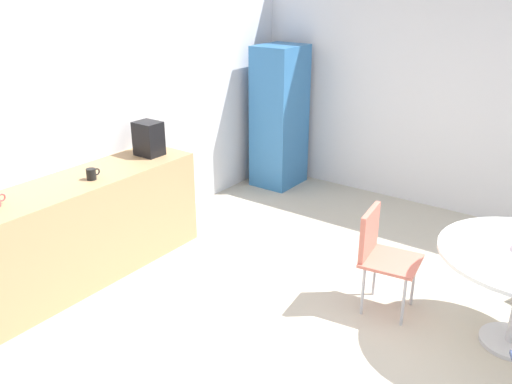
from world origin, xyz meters
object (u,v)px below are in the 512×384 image
object	(u,v)px
mug_white	(92,174)
coffee_maker	(149,139)
chair_coral	(380,248)
locker_cabinet	(279,117)

from	to	relation	value
mug_white	coffee_maker	distance (m)	0.76
chair_coral	coffee_maker	xyz separation A→B (m)	(-0.20, 2.28, 0.54)
chair_coral	mug_white	xyz separation A→B (m)	(-0.95, 2.18, 0.43)
chair_coral	locker_cabinet	bearing A→B (deg)	49.30
mug_white	locker_cabinet	bearing A→B (deg)	-0.08
chair_coral	mug_white	distance (m)	2.42
chair_coral	coffee_maker	size ratio (longest dim) A/B	2.59
locker_cabinet	mug_white	bearing A→B (deg)	179.92
locker_cabinet	coffee_maker	world-z (taller)	locker_cabinet
mug_white	coffee_maker	xyz separation A→B (m)	(0.75, 0.10, 0.11)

